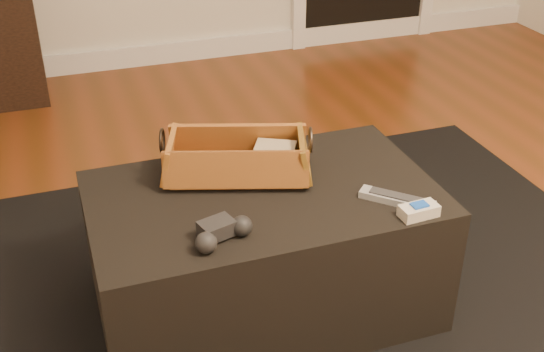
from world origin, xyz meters
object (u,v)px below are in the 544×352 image
object	(u,v)px
ottoman	(264,251)
wicker_basket	(237,159)
game_controller	(221,232)
silver_remote	(397,199)
cream_gadget	(419,211)
tv_remote	(230,169)

from	to	relation	value
ottoman	wicker_basket	world-z (taller)	wicker_basket
ottoman	game_controller	world-z (taller)	game_controller
silver_remote	cream_gadget	distance (m)	0.08
game_controller	cream_gadget	bearing A→B (deg)	-6.69
ottoman	wicker_basket	xyz separation A→B (m)	(-0.04, 0.12, 0.26)
game_controller	cream_gadget	xyz separation A→B (m)	(0.54, -0.06, -0.01)
tv_remote	ottoman	bearing A→B (deg)	-47.30
ottoman	silver_remote	xyz separation A→B (m)	(0.34, -0.18, 0.22)
wicker_basket	cream_gadget	xyz separation A→B (m)	(0.40, -0.38, -0.03)
wicker_basket	cream_gadget	distance (m)	0.55
cream_gadget	wicker_basket	bearing A→B (deg)	136.36
game_controller	tv_remote	bearing A→B (deg)	70.27
tv_remote	silver_remote	size ratio (longest dim) A/B	1.25
wicker_basket	game_controller	size ratio (longest dim) A/B	2.70
silver_remote	cream_gadget	world-z (taller)	cream_gadget
wicker_basket	game_controller	distance (m)	0.35
wicker_basket	silver_remote	xyz separation A→B (m)	(0.38, -0.30, -0.04)
ottoman	game_controller	xyz separation A→B (m)	(-0.18, -0.20, 0.24)
wicker_basket	tv_remote	bearing A→B (deg)	-161.32
tv_remote	game_controller	world-z (taller)	game_controller
silver_remote	cream_gadget	bearing A→B (deg)	-74.95
game_controller	cream_gadget	distance (m)	0.54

